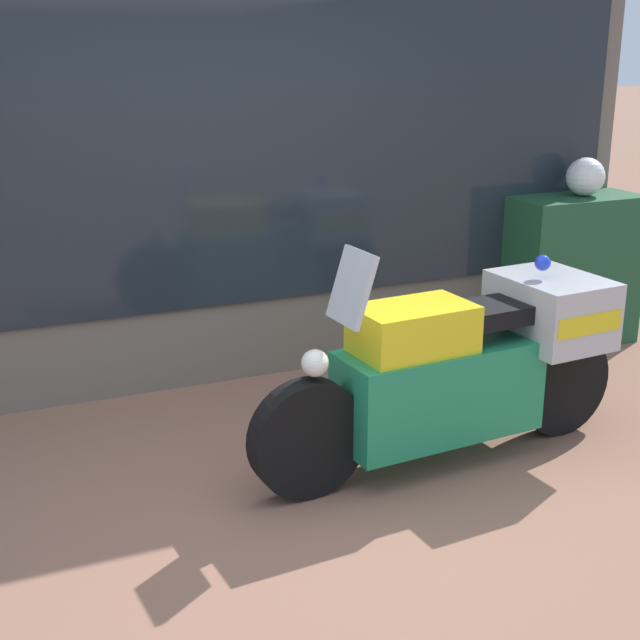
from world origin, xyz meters
The scene contains 6 objects.
ground_plane centered at (0.00, 0.00, 0.00)m, with size 60.00×60.00×0.00m, color #8E604C.
shop_building centered at (-0.46, 2.00, 1.88)m, with size 6.56×0.55×3.74m.
window_display centered at (0.44, 2.03, 0.48)m, with size 5.08×0.30×2.00m.
paramedic_motorcycle centered at (1.01, 0.19, 0.55)m, with size 2.29×0.67×1.26m.
utility_cabinet centered at (2.81, 1.54, 0.56)m, with size 0.99×0.46×1.13m, color #1E4C2D.
white_helmet centered at (2.85, 1.55, 1.27)m, with size 0.28×0.28×0.28m, color white.
Camera 1 is at (-1.53, -3.68, 2.26)m, focal length 50.00 mm.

